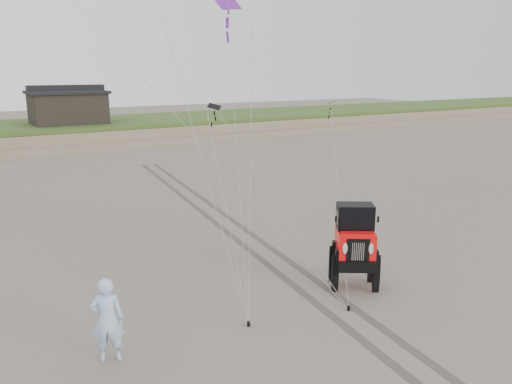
% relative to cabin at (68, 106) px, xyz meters
% --- Properties ---
extents(ground, '(160.00, 160.00, 0.00)m').
position_rel_cabin_xyz_m(ground, '(-2.00, -37.00, -3.24)').
color(ground, '#6B6054').
rests_on(ground, ground).
extents(dune_ridge, '(160.00, 14.25, 1.73)m').
position_rel_cabin_xyz_m(dune_ridge, '(-2.00, 0.50, -2.42)').
color(dune_ridge, '#7A6B54').
rests_on(dune_ridge, ground).
extents(cabin, '(6.40, 5.40, 3.35)m').
position_rel_cabin_xyz_m(cabin, '(0.00, 0.00, 0.00)').
color(cabin, black).
rests_on(cabin, dune_ridge).
extents(jeep, '(4.91, 5.74, 2.00)m').
position_rel_cabin_xyz_m(jeep, '(0.10, -36.60, -2.24)').
color(jeep, '#FF0E0F').
rests_on(jeep, ground).
extents(man, '(0.83, 0.69, 1.95)m').
position_rel_cabin_xyz_m(man, '(-7.13, -36.61, -2.26)').
color(man, '#8FBBDD').
rests_on(man, ground).
extents(stake_main, '(0.08, 0.08, 0.12)m').
position_rel_cabin_xyz_m(stake_main, '(-3.74, -36.95, -3.18)').
color(stake_main, black).
rests_on(stake_main, ground).
extents(stake_aux, '(0.08, 0.08, 0.12)m').
position_rel_cabin_xyz_m(stake_aux, '(-1.03, -37.66, -3.18)').
color(stake_aux, black).
rests_on(stake_aux, ground).
extents(tire_tracks, '(5.22, 29.74, 0.01)m').
position_rel_cabin_xyz_m(tire_tracks, '(0.00, -29.00, -3.23)').
color(tire_tracks, '#4C443D').
rests_on(tire_tracks, ground).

